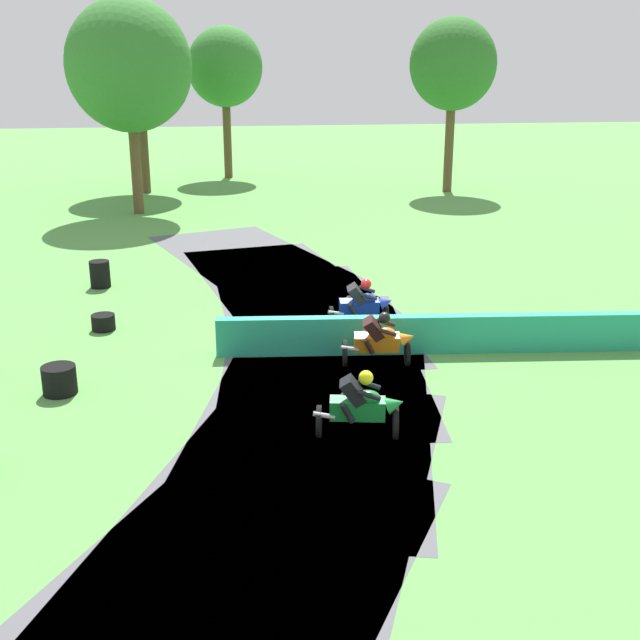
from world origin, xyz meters
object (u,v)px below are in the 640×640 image
(motorcycle_chase_orange, at_px, (380,340))
(motorcycle_trailing_blue, at_px, (362,305))
(tire_stack_mid_b, at_px, (103,322))
(tire_stack_far, at_px, (100,274))
(motorcycle_lead_green, at_px, (362,406))
(tire_stack_mid_a, at_px, (59,380))

(motorcycle_chase_orange, relative_size, motorcycle_trailing_blue, 1.01)
(tire_stack_mid_b, bearing_deg, tire_stack_far, 98.21)
(motorcycle_trailing_blue, bearing_deg, motorcycle_lead_green, -99.99)
(tire_stack_mid_b, distance_m, tire_stack_far, 4.07)
(tire_stack_mid_b, xyz_separation_m, tire_stack_far, (-0.58, 4.02, 0.20))
(motorcycle_lead_green, height_order, motorcycle_chase_orange, motorcycle_lead_green)
(tire_stack_mid_a, relative_size, tire_stack_mid_b, 1.18)
(tire_stack_mid_a, height_order, tire_stack_far, tire_stack_far)
(tire_stack_mid_a, bearing_deg, motorcycle_trailing_blue, 25.37)
(motorcycle_chase_orange, height_order, motorcycle_trailing_blue, motorcycle_trailing_blue)
(motorcycle_chase_orange, distance_m, tire_stack_mid_a, 6.87)
(tire_stack_far, bearing_deg, motorcycle_lead_green, -60.97)
(motorcycle_chase_orange, relative_size, tire_stack_mid_a, 2.43)
(tire_stack_mid_a, bearing_deg, tire_stack_mid_b, 84.60)
(motorcycle_trailing_blue, xyz_separation_m, tire_stack_far, (-7.09, 4.77, -0.25))
(motorcycle_trailing_blue, height_order, tire_stack_far, motorcycle_trailing_blue)
(tire_stack_mid_b, height_order, tire_stack_far, tire_stack_far)
(motorcycle_trailing_blue, xyz_separation_m, tire_stack_mid_a, (-6.88, -3.26, -0.35))
(motorcycle_lead_green, xyz_separation_m, motorcycle_chase_orange, (1.02, 3.47, -0.02))
(motorcycle_chase_orange, bearing_deg, motorcycle_lead_green, -106.37)
(motorcycle_trailing_blue, bearing_deg, tire_stack_far, 146.06)
(motorcycle_trailing_blue, height_order, tire_stack_mid_a, motorcycle_trailing_blue)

